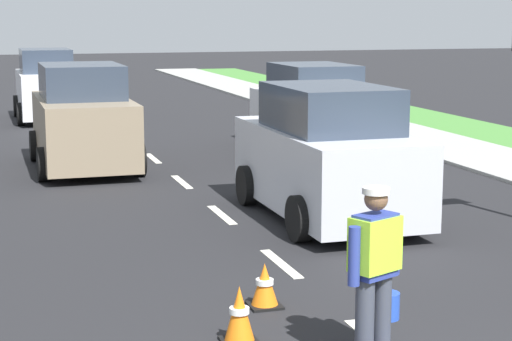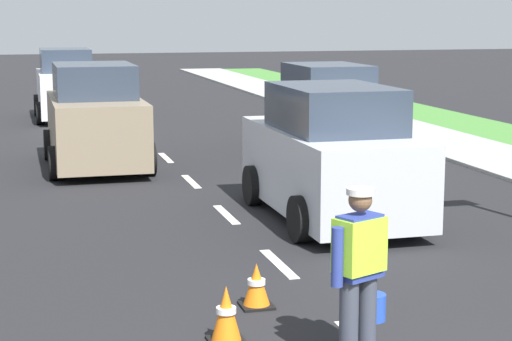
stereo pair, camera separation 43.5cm
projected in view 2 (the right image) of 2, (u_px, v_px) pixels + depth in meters
ground_plane at (131, 125)px, 26.22m from camera, size 96.00×96.00×0.00m
lane_center_line at (115, 110)px, 30.21m from camera, size 0.14×46.40×0.01m
road_worker at (360, 266)px, 8.26m from camera, size 0.67×0.56×1.67m
traffic_cone_near at (256, 285)px, 9.94m from camera, size 0.36×0.36×0.50m
traffic_cone_far at (226, 315)px, 8.85m from camera, size 0.36×0.36×0.59m
car_oncoming_second at (66, 87)px, 27.50m from camera, size 1.93×3.96×2.17m
car_outgoing_ahead at (331, 157)px, 14.10m from camera, size 2.07×4.25×2.13m
car_parked_far at (326, 111)px, 21.05m from camera, size 2.07×4.19×2.07m
car_oncoming_lead at (95, 120)px, 18.87m from camera, size 2.09×4.16×2.19m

